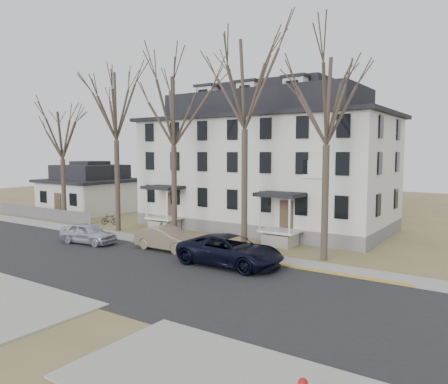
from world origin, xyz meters
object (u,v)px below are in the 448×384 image
Objects in this scene: tree_far_left at (116,101)px; car_tan at (167,239)px; small_house at (91,191)px; car_navy at (230,251)px; tree_mid_right at (327,95)px; boarding_house at (265,164)px; tree_bungalow at (62,132)px; tree_center at (245,77)px; tree_mid_left at (173,106)px; bicycle_right at (109,220)px; bicycle_left at (159,226)px; car_silver at (88,234)px.

tree_far_left is 3.05× the size of car_tan.
car_navy is (24.68, -10.43, -1.40)m from small_house.
tree_far_left is 1.08× the size of tree_mid_right.
boarding_house is 1.93× the size of tree_bungalow.
boarding_house is 1.41× the size of tree_center.
car_tan is (19.18, -9.49, -1.51)m from small_house.
tree_bungalow is (-24.50, 0.00, -1.48)m from tree_mid_right.
tree_bungalow is at bearing 180.00° from tree_mid_left.
tree_mid_right reaches higher than bicycle_right.
tree_center is 1.15× the size of tree_mid_right.
boarding_house is 10.22m from bicycle_left.
tree_bungalow is at bearing -152.99° from boarding_house.
bicycle_right is (-5.57, -0.18, 0.01)m from bicycle_left.
tree_center is at bearing -118.24° from bicycle_right.
boarding_house reaches higher than car_tan.
car_silver is at bearing -117.37° from boarding_house.
tree_far_left is 8.05× the size of bicycle_left.
small_house is at bearing 150.61° from tree_far_left.
boarding_house is 18.17m from tree_bungalow.
small_house is 5.10× the size of bicycle_left.
boarding_house is at bearing 20.87° from car_navy.
tree_far_left is at bearing 72.98° from car_navy.
tree_mid_right is 13.28m from car_tan.
tree_center is (12.00, 0.00, 0.74)m from tree_far_left.
car_tan is at bearing -139.25° from tree_center.
small_house is 1.93× the size of car_tan.
tree_far_left is at bearing 67.63° from car_tan.
bicycle_right is (-19.97, 1.23, -9.15)m from tree_mid_right.
tree_mid_right is at bearing 0.00° from tree_bungalow.
tree_mid_right reaches higher than tree_bungalow.
small_house is at bearing 85.22° from bicycle_left.
tree_far_left reaches higher than car_navy.
small_house is 9.43m from tree_bungalow.
bicycle_right is (-10.64, 4.52, -0.29)m from car_tan.
car_navy is 3.57× the size of bicycle_left.
tree_mid_right is (17.50, 0.00, -0.74)m from tree_far_left.
tree_bungalow is 2.39× the size of car_tan.
boarding_house is 3.41× the size of car_navy.
bicycle_right is (-4.75, 6.04, -0.26)m from car_silver.
small_house is 5.76× the size of bicycle_right.
car_silver is (-6.72, -12.97, -4.66)m from boarding_house.
car_tan is 6.92m from bicycle_left.
car_silver is at bearing -64.62° from tree_far_left.
car_navy is at bearing -22.92° from small_house.
car_silver is 0.93× the size of car_tan.
car_silver reaches higher than bicycle_right.
tree_center is at bearing 0.00° from tree_mid_left.
bicycle_right is at bearing 175.16° from tree_center.
tree_mid_right is 3.03× the size of car_silver.
car_silver is (-3.72, -4.82, -8.89)m from tree_mid_left.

